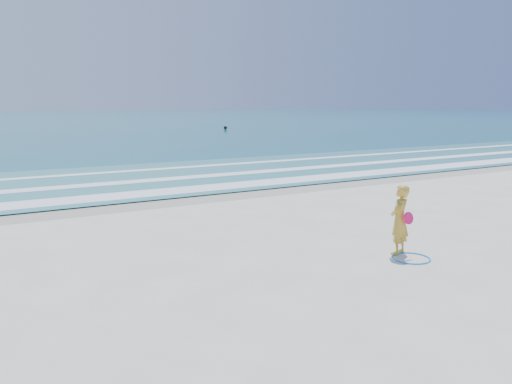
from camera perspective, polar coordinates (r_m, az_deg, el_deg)
ground at (r=9.81m, az=10.28°, el=-9.54°), size 400.00×400.00×0.00m
wet_sand at (r=17.43m, az=-9.03°, el=-0.78°), size 400.00×2.40×0.00m
ocean at (r=112.24m, az=-26.88°, el=7.46°), size 400.00×190.00×0.04m
shallow at (r=22.11m, az=-13.65°, el=1.49°), size 400.00×10.00×0.01m
foam_near at (r=18.62m, az=-10.46°, el=0.04°), size 400.00×1.40×0.01m
foam_mid at (r=21.35m, az=-13.04°, el=1.23°), size 400.00×0.90×0.01m
foam_far at (r=24.50m, az=-15.28°, el=2.26°), size 400.00×0.60×0.01m
hoop at (r=11.22m, az=17.30°, el=-7.23°), size 0.94×0.94×0.03m
buoy at (r=61.26m, az=-3.52°, el=7.35°), size 0.41×0.41×0.41m
woman at (r=11.30m, az=16.07°, el=-3.07°), size 0.66×0.55×1.54m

